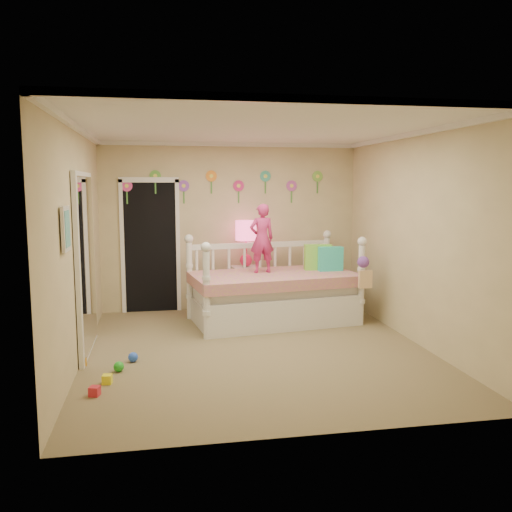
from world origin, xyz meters
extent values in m
cube|color=#7F684C|center=(0.00, 0.00, 0.00)|extent=(4.00, 4.50, 0.01)
cube|color=white|center=(0.00, 0.00, 2.60)|extent=(4.00, 4.50, 0.01)
cube|color=tan|center=(0.00, 2.25, 1.30)|extent=(4.00, 0.01, 2.60)
cube|color=tan|center=(-2.00, 0.00, 1.30)|extent=(0.01, 4.50, 2.60)
cube|color=tan|center=(2.00, 0.00, 1.30)|extent=(0.01, 4.50, 2.60)
cube|color=#24B8AC|center=(1.34, 1.34, 0.88)|extent=(0.36, 0.14, 0.35)
cube|color=#81D741|center=(1.19, 1.47, 0.89)|extent=(0.41, 0.18, 0.38)
imported|color=#CA2D71|center=(0.32, 1.36, 1.20)|extent=(0.39, 0.28, 0.98)
cube|color=white|center=(0.20, 1.99, 0.35)|extent=(0.45, 0.37, 0.70)
sphere|color=#E21E4F|center=(0.20, 1.99, 0.80)|extent=(0.19, 0.19, 0.19)
cylinder|color=#E21E4F|center=(0.20, 1.99, 1.00)|extent=(0.03, 0.03, 0.41)
cylinder|color=#FE4C87|center=(0.20, 1.99, 1.26)|extent=(0.32, 0.32, 0.30)
cube|color=black|center=(-1.25, 2.23, 1.03)|extent=(0.90, 0.04, 2.07)
cube|color=white|center=(-1.96, 0.30, 1.05)|extent=(0.07, 1.30, 2.10)
cube|color=white|center=(-1.97, -0.90, 1.55)|extent=(0.05, 0.34, 0.42)
camera|label=1|loc=(-1.12, -6.10, 1.95)|focal=37.67mm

